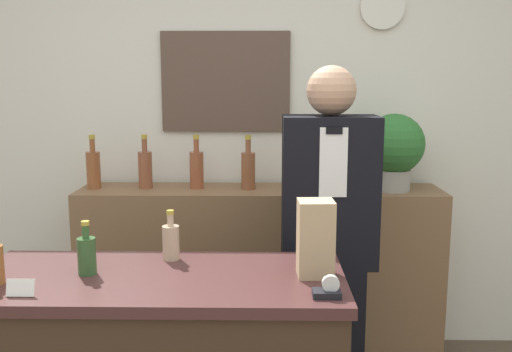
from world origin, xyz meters
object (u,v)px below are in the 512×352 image
shopkeeper (328,251)px  tape_dispenser (328,290)px  paper_bag (316,238)px  potted_plant (394,148)px

shopkeeper → tape_dispenser: (-0.09, -0.82, 0.12)m
paper_bag → tape_dispenser: size_ratio=2.99×
shopkeeper → paper_bag: size_ratio=6.26×
paper_bag → tape_dispenser: paper_bag is taller
potted_plant → paper_bag: 1.33m
potted_plant → paper_bag: (-0.53, -1.21, -0.17)m
potted_plant → tape_dispenser: size_ratio=4.75×
shopkeeper → tape_dispenser: bearing=-96.3°
tape_dispenser → shopkeeper: bearing=83.7°
tape_dispenser → paper_bag: bearing=96.8°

